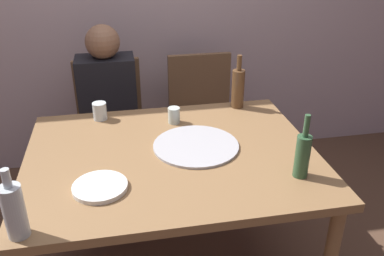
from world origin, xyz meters
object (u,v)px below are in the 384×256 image
water_bottle (238,88)px  chair_right (203,113)px  dining_table (172,167)px  tumbler_far (100,111)px  pizza_tray (196,146)px  beer_bottle (14,210)px  tumbler_near (174,115)px  chair_left (111,120)px  wine_bottle (303,154)px  guest_in_sweater (109,112)px  plate_stack (100,187)px

water_bottle → chair_right: 0.60m
dining_table → tumbler_far: tumbler_far is taller
pizza_tray → beer_bottle: (-0.71, -0.49, 0.10)m
tumbler_near → tumbler_far: bearing=163.0°
chair_left → chair_right: same height
wine_bottle → tumbler_far: (-0.83, 0.72, -0.06)m
water_bottle → pizza_tray: bearing=-128.0°
tumbler_near → water_bottle: bearing=19.5°
tumbler_near → chair_left: size_ratio=0.09×
tumbler_far → chair_left: chair_left is taller
dining_table → tumbler_near: 0.34m
beer_bottle → water_bottle: water_bottle is taller
dining_table → wine_bottle: 0.61m
dining_table → tumbler_far: 0.56m
tumbler_far → guest_in_sweater: guest_in_sweater is taller
dining_table → water_bottle: size_ratio=4.35×
beer_bottle → plate_stack: (0.27, 0.22, -0.10)m
water_bottle → tumbler_far: (-0.77, -0.02, -0.07)m
dining_table → tumbler_near: tumbler_near is taller
tumbler_near → guest_in_sweater: (-0.35, 0.46, -0.16)m
chair_right → dining_table: bearing=69.3°
plate_stack → guest_in_sweater: size_ratio=0.19×
tumbler_far → dining_table: bearing=-53.0°
water_bottle → tumbler_far: water_bottle is taller
beer_bottle → chair_right: bearing=55.6°
pizza_tray → plate_stack: bearing=-149.2°
plate_stack → tumbler_far: bearing=90.2°
dining_table → plate_stack: 0.41m
plate_stack → chair_right: chair_right is taller
tumbler_near → chair_left: bearing=119.7°
wine_bottle → plate_stack: (-0.83, 0.06, -0.09)m
pizza_tray → guest_in_sweater: bearing=119.1°
dining_table → chair_right: bearing=69.3°
wine_bottle → plate_stack: 0.83m
wine_bottle → chair_right: (-0.16, 1.21, -0.35)m
pizza_tray → wine_bottle: bearing=-40.4°
dining_table → guest_in_sweater: size_ratio=1.14×
dining_table → chair_right: 1.00m
tumbler_far → chair_right: size_ratio=0.10×
guest_in_sweater → tumbler_near: bearing=127.3°
water_bottle → plate_stack: (-0.77, -0.68, -0.11)m
dining_table → guest_in_sweater: (-0.29, 0.77, -0.04)m
beer_bottle → chair_left: size_ratio=0.29×
pizza_tray → wine_bottle: size_ratio=1.44×
chair_right → tumbler_far: bearing=36.0°
wine_bottle → chair_right: size_ratio=0.31×
dining_table → chair_right: size_ratio=1.48×
wine_bottle → guest_in_sweater: 1.34m
water_bottle → tumbler_near: bearing=-160.5°
plate_stack → chair_left: bearing=88.2°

